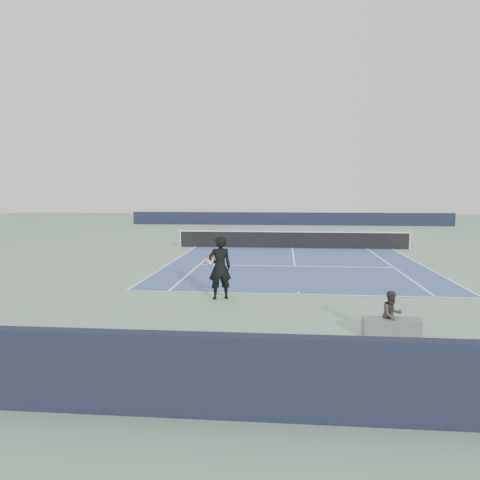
# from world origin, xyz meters

# --- Properties ---
(ground) EXTENTS (80.00, 80.00, 0.00)m
(ground) POSITION_xyz_m (0.00, 0.00, 0.00)
(ground) COLOR gray
(court_surface) EXTENTS (10.97, 23.77, 0.01)m
(court_surface) POSITION_xyz_m (0.00, 0.00, 0.01)
(court_surface) COLOR #385286
(court_surface) RESTS_ON ground
(tennis_net) EXTENTS (12.90, 0.10, 1.07)m
(tennis_net) POSITION_xyz_m (0.00, 0.00, 0.50)
(tennis_net) COLOR silver
(tennis_net) RESTS_ON ground
(windscreen_far) EXTENTS (30.00, 0.25, 1.20)m
(windscreen_far) POSITION_xyz_m (0.00, 17.88, 0.60)
(windscreen_far) COLOR black
(windscreen_far) RESTS_ON ground
(windscreen_near) EXTENTS (30.00, 0.25, 1.20)m
(windscreen_near) POSITION_xyz_m (0.00, -19.88, 0.60)
(windscreen_near) COLOR black
(windscreen_near) RESTS_ON ground
(tennis_player) EXTENTS (0.88, 0.74, 1.89)m
(tennis_player) POSITION_xyz_m (-2.35, -12.65, 0.95)
(tennis_player) COLOR black
(tennis_player) RESTS_ON ground
(tennis_ball) EXTENTS (0.07, 0.07, 0.07)m
(tennis_ball) POSITION_xyz_m (-1.76, -13.27, 0.03)
(tennis_ball) COLOR #CFDD2D
(tennis_ball) RESTS_ON ground
(spectator_bench) EXTENTS (1.30, 0.84, 1.06)m
(spectator_bench) POSITION_xyz_m (1.92, -15.84, 0.35)
(spectator_bench) COLOR slate
(spectator_bench) RESTS_ON ground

